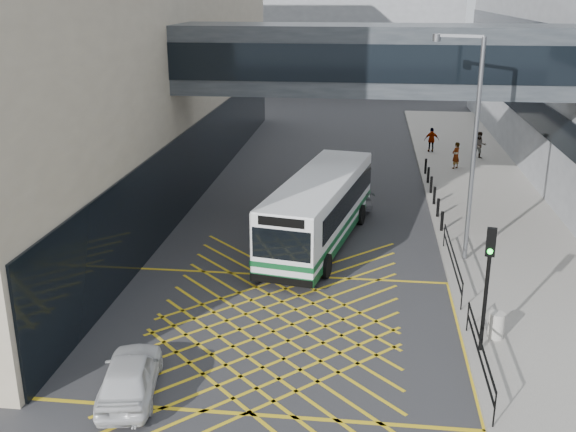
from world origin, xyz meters
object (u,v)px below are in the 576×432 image
(car_dark, at_px, (319,188))
(pedestrian_b, at_px, (480,145))
(pedestrian_a, at_px, (456,155))
(car_white, at_px, (130,375))
(car_silver, at_px, (345,194))
(litter_bin, at_px, (496,325))
(bus, at_px, (320,208))
(traffic_light, at_px, (488,272))
(street_lamp, at_px, (470,137))
(pedestrian_c, at_px, (432,140))

(car_dark, relative_size, pedestrian_b, 2.99)
(pedestrian_a, height_order, pedestrian_b, pedestrian_b)
(car_white, relative_size, car_silver, 0.96)
(car_silver, height_order, litter_bin, car_silver)
(bus, height_order, traffic_light, traffic_light)
(car_silver, bearing_deg, car_white, 49.08)
(car_dark, relative_size, car_silver, 1.26)
(street_lamp, bearing_deg, bus, -175.55)
(car_silver, bearing_deg, traffic_light, 82.86)
(traffic_light, height_order, pedestrian_b, traffic_light)
(car_dark, height_order, car_silver, car_dark)
(car_white, relative_size, pedestrian_a, 2.43)
(traffic_light, xyz_separation_m, pedestrian_a, (1.75, 22.23, -1.78))
(bus, height_order, pedestrian_c, bus)
(car_dark, bearing_deg, bus, 94.79)
(traffic_light, bearing_deg, car_dark, 123.41)
(street_lamp, relative_size, pedestrian_a, 5.45)
(litter_bin, bearing_deg, pedestrian_a, 86.88)
(pedestrian_a, xyz_separation_m, pedestrian_c, (-1.10, 4.31, 0.01))
(car_white, height_order, street_lamp, street_lamp)
(car_silver, distance_m, traffic_light, 15.34)
(street_lamp, relative_size, pedestrian_c, 5.39)
(bus, xyz_separation_m, pedestrian_b, (9.06, 16.05, -0.57))
(bus, relative_size, litter_bin, 12.82)
(car_white, distance_m, pedestrian_b, 31.23)
(bus, xyz_separation_m, street_lamp, (5.79, -1.45, 3.55))
(bus, height_order, car_dark, bus)
(car_silver, height_order, traffic_light, traffic_light)
(street_lamp, relative_size, litter_bin, 10.35)
(street_lamp, xyz_separation_m, pedestrian_a, (1.46, 14.70, -4.18))
(car_dark, distance_m, traffic_light, 16.07)
(car_silver, height_order, street_lamp, street_lamp)
(car_white, distance_m, pedestrian_a, 27.92)
(litter_bin, distance_m, pedestrian_c, 25.63)
(street_lamp, distance_m, litter_bin, 8.04)
(car_white, distance_m, street_lamp, 15.37)
(traffic_light, xyz_separation_m, litter_bin, (0.59, 0.92, -2.16))
(traffic_light, xyz_separation_m, street_lamp, (0.29, 7.53, 2.40))
(street_lamp, xyz_separation_m, pedestrian_c, (0.36, 19.01, -4.17))
(car_silver, distance_m, pedestrian_c, 13.19)
(street_lamp, height_order, pedestrian_a, street_lamp)
(car_silver, relative_size, litter_bin, 4.80)
(car_silver, distance_m, street_lamp, 9.63)
(pedestrian_a, distance_m, pedestrian_b, 3.34)
(car_dark, height_order, traffic_light, traffic_light)
(bus, bearing_deg, traffic_light, -47.75)
(pedestrian_b, height_order, pedestrian_c, pedestrian_b)
(car_silver, height_order, pedestrian_c, pedestrian_c)
(car_dark, bearing_deg, litter_bin, 115.30)
(bus, distance_m, pedestrian_c, 18.62)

